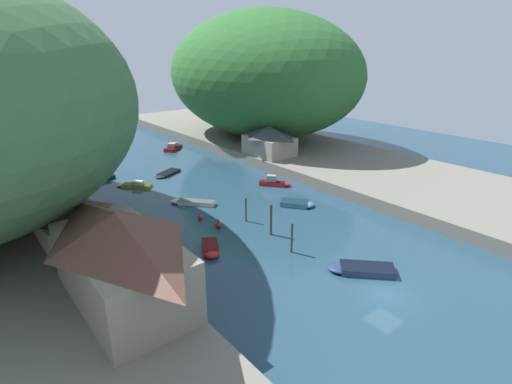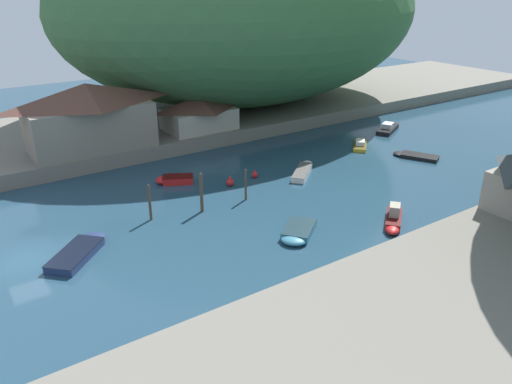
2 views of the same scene
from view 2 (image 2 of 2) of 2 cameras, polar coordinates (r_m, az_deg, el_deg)
water_surface at (r=51.40m, az=9.41°, el=1.99°), size 130.00×130.00×0.00m
left_bank at (r=70.63m, az=-4.73°, el=8.83°), size 22.00×120.00×1.59m
hillside_left at (r=72.51m, az=-1.20°, el=20.07°), size 37.85×52.99×25.34m
waterfront_building at (r=55.42m, az=-18.56°, el=8.29°), size 6.85×13.47×6.93m
boathouse_shed at (r=60.50m, az=-6.58°, el=9.12°), size 6.03×8.60×4.10m
boat_mid_channel at (r=38.57m, az=-19.41°, el=-6.26°), size 5.62×5.66×0.59m
boat_white_cruiser at (r=67.94m, az=14.95°, el=7.13°), size 4.29×6.18×1.12m
boat_near_quay at (r=38.81m, az=4.76°, el=-4.67°), size 4.18×4.58×0.61m
boat_far_right_bank at (r=41.86m, az=15.44°, el=-3.05°), size 3.79×4.27×1.54m
boat_yellow_tender at (r=58.29m, az=17.64°, el=3.98°), size 5.20×3.86×0.38m
boat_open_rowboat at (r=49.14m, az=-9.42°, el=1.41°), size 2.97×3.90×0.72m
boat_cabin_cruiser at (r=51.36m, az=5.44°, el=2.51°), size 4.80×5.34×0.56m
boat_far_upstream at (r=60.63m, az=11.82°, el=5.41°), size 4.58×4.74×0.87m
mooring_post_second at (r=41.60m, az=-12.06°, el=-1.14°), size 0.23×0.23×3.18m
mooring_post_middle at (r=42.28m, az=-6.27°, el=-0.04°), size 0.28×0.28×3.55m
mooring_post_fourth at (r=44.43m, az=-1.19°, el=0.87°), size 0.21×0.21×2.95m
channel_buoy_near at (r=49.76m, az=-0.14°, el=2.01°), size 0.60×0.60×0.90m
channel_buoy_far at (r=47.81m, az=-2.98°, el=1.16°), size 0.74×0.74×1.11m
person_on_quay at (r=55.95m, az=-13.39°, el=6.23°), size 0.33×0.43×1.69m
person_by_boathouse at (r=54.05m, az=-21.07°, el=4.67°), size 0.25×0.40×1.69m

